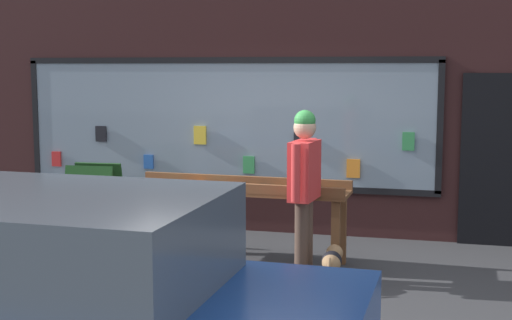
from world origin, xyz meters
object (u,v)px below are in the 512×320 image
Objects in this scene: display_table_main at (239,196)px; person_browsing at (304,181)px; parked_car at (34,300)px; sandwich_board_sign at (95,204)px; small_dog at (332,261)px.

person_browsing is (0.84, -0.55, 0.29)m from display_table_main.
display_table_main is at bearing 87.74° from parked_car.
sandwich_board_sign reaches higher than display_table_main.
parked_car is at bearing -93.97° from display_table_main.
display_table_main is at bearing 57.84° from small_dog.
person_browsing is at bearing 62.43° from small_dog.
parked_car is at bearing 167.08° from person_browsing.
sandwich_board_sign is 0.24× the size of parked_car.
sandwich_board_sign is at bearing 172.03° from display_table_main.
person_browsing is at bearing -33.38° from display_table_main.
sandwich_board_sign is at bearing 113.88° from parked_car.
parked_car reaches higher than small_dog.
person_browsing reaches higher than small_dog.
display_table_main is 2.52× the size of sandwich_board_sign.
sandwich_board_sign reaches higher than small_dog.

